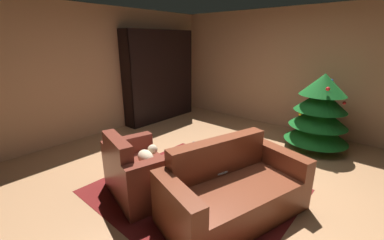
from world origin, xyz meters
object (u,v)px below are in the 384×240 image
(couch_red, at_px, (232,191))
(book_stack_on_table, at_px, (205,158))
(bookshelf_unit, at_px, (164,77))
(armchair_red, at_px, (139,173))
(decorated_tree, at_px, (319,112))
(coffee_table, at_px, (207,165))
(bottle_on_table, at_px, (194,155))

(couch_red, xyz_separation_m, book_stack_on_table, (-0.50, 0.12, 0.21))
(book_stack_on_table, bearing_deg, bookshelf_unit, 145.64)
(armchair_red, xyz_separation_m, decorated_tree, (1.29, 3.00, 0.39))
(bookshelf_unit, relative_size, book_stack_on_table, 10.10)
(armchair_red, bearing_deg, couch_red, 22.69)
(armchair_red, bearing_deg, decorated_tree, 66.71)
(bookshelf_unit, height_order, book_stack_on_table, bookshelf_unit)
(book_stack_on_table, bearing_deg, coffee_table, 44.80)
(bookshelf_unit, xyz_separation_m, book_stack_on_table, (2.83, -1.93, -0.54))
(decorated_tree, bearing_deg, coffee_table, -105.38)
(armchair_red, relative_size, book_stack_on_table, 5.26)
(couch_red, bearing_deg, bottle_on_table, -179.72)
(couch_red, distance_m, bottle_on_table, 0.63)
(bookshelf_unit, distance_m, armchair_red, 3.43)
(coffee_table, height_order, bottle_on_table, bottle_on_table)
(armchair_red, distance_m, coffee_table, 0.88)
(bookshelf_unit, distance_m, book_stack_on_table, 3.47)
(bookshelf_unit, relative_size, bottle_on_table, 7.32)
(couch_red, xyz_separation_m, decorated_tree, (0.18, 2.54, 0.41))
(decorated_tree, bearing_deg, armchair_red, -113.29)
(bookshelf_unit, height_order, decorated_tree, bookshelf_unit)
(coffee_table, distance_m, bottle_on_table, 0.24)
(book_stack_on_table, distance_m, bottle_on_table, 0.16)
(book_stack_on_table, bearing_deg, decorated_tree, 74.24)
(bookshelf_unit, bearing_deg, decorated_tree, 7.91)
(bookshelf_unit, xyz_separation_m, couch_red, (3.33, -2.05, -0.75))
(couch_red, distance_m, decorated_tree, 2.58)
(armchair_red, relative_size, decorated_tree, 0.81)
(couch_red, xyz_separation_m, coffee_table, (-0.47, 0.14, 0.10))
(coffee_table, height_order, decorated_tree, decorated_tree)
(bottle_on_table, bearing_deg, book_stack_on_table, 58.43)
(couch_red, bearing_deg, decorated_tree, 85.85)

